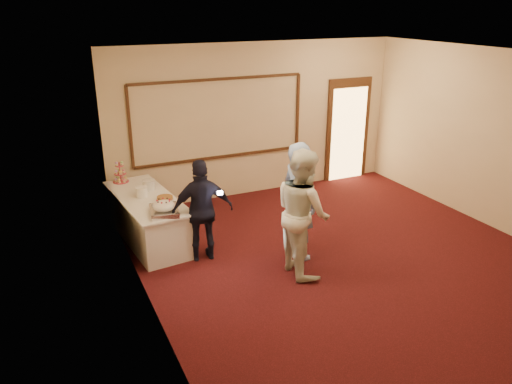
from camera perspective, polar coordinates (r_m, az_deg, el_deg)
floor at (r=7.66m, az=11.30°, el=-8.32°), size 7.00×7.00×0.00m
room_walls at (r=6.92m, az=12.48°, el=6.50°), size 6.04×7.04×3.02m
wall_molding at (r=9.62m, az=-4.18°, el=8.31°), size 3.45×0.04×1.55m
doorway at (r=11.08m, az=10.43°, el=6.95°), size 1.05×0.07×2.20m
buffet_table at (r=8.31m, az=-12.30°, el=-2.99°), size 1.04×2.19×0.77m
pavlova_tray at (r=7.45m, az=-10.47°, el=-1.78°), size 0.47×0.61×0.20m
cupcake_stand at (r=8.90m, az=-15.25°, el=1.98°), size 0.27×0.27×0.40m
plate_stack_a at (r=8.16m, az=-12.94°, el=0.01°), size 0.20×0.20×0.16m
plate_stack_b at (r=8.43m, az=-12.15°, el=0.81°), size 0.21×0.21×0.18m
tart at (r=7.97m, az=-10.37°, el=-0.72°), size 0.29×0.29×0.06m
man at (r=7.47m, az=4.95°, el=-1.00°), size 0.55×0.73×1.82m
woman at (r=7.05m, az=5.35°, el=-2.29°), size 0.74×0.92×1.84m
guest at (r=7.45m, az=-6.14°, el=-2.12°), size 0.97×0.52×1.57m
camera_flash at (r=7.14m, az=-4.14°, el=-0.10°), size 0.08×0.06×0.05m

